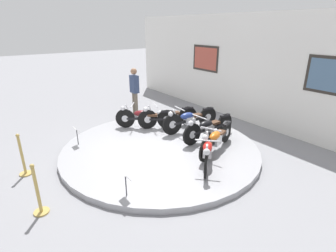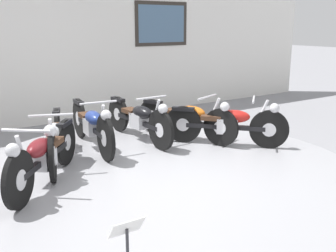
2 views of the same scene
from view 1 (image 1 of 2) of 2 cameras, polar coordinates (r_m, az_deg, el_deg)
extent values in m
plane|color=gray|center=(7.32, -1.61, -5.36)|extent=(60.00, 60.00, 0.00)
cylinder|color=#99999E|center=(7.29, -1.62, -4.88)|extent=(5.34, 5.34, 0.14)
cube|color=white|center=(9.47, 18.81, 11.34)|extent=(14.00, 0.20, 3.67)
cube|color=#2D2823|center=(10.92, 8.14, 14.36)|extent=(1.40, 0.02, 1.00)
cube|color=#B24C3D|center=(10.92, 8.12, 14.36)|extent=(1.24, 0.02, 0.84)
cube|color=#2D2823|center=(8.20, 32.19, 9.20)|extent=(1.40, 0.02, 1.00)
cube|color=slate|center=(8.19, 32.18, 9.20)|extent=(1.24, 0.02, 0.84)
cylinder|color=black|center=(8.57, -9.30, 1.65)|extent=(0.44, 0.52, 0.62)
cylinder|color=silver|center=(8.57, -9.30, 1.65)|extent=(0.19, 0.21, 0.22)
cylinder|color=black|center=(8.38, -0.25, 1.49)|extent=(0.44, 0.52, 0.62)
cylinder|color=silver|center=(8.38, -0.25, 1.49)|extent=(0.19, 0.21, 0.22)
cube|color=black|center=(8.45, -4.82, 1.57)|extent=(0.84, 1.01, 0.07)
cube|color=silver|center=(8.45, -5.09, 1.70)|extent=(0.36, 0.37, 0.24)
ellipsoid|color=maroon|center=(8.41, -5.80, 2.74)|extent=(0.47, 0.51, 0.20)
cube|color=#472D1E|center=(8.37, -3.36, 2.45)|extent=(0.36, 0.37, 0.07)
cube|color=black|center=(8.30, -0.25, 3.21)|extent=(0.31, 0.34, 0.06)
cylinder|color=silver|center=(8.47, -8.39, 2.91)|extent=(0.19, 0.22, 0.54)
cylinder|color=silver|center=(8.38, -7.76, 4.59)|extent=(0.44, 0.37, 0.03)
sphere|color=silver|center=(8.48, -9.83, 3.82)|extent=(0.15, 0.15, 0.15)
cylinder|color=black|center=(8.38, -4.47, 1.45)|extent=(0.27, 0.61, 0.63)
cylinder|color=silver|center=(8.38, -4.47, 1.45)|extent=(0.14, 0.23, 0.22)
cylinder|color=black|center=(8.72, 4.26, 2.24)|extent=(0.27, 0.61, 0.63)
cylinder|color=silver|center=(8.72, 4.26, 2.24)|extent=(0.14, 0.23, 0.22)
cube|color=black|center=(8.53, -0.02, 1.86)|extent=(0.50, 1.19, 0.07)
cube|color=silver|center=(8.51, -0.28, 1.96)|extent=(0.30, 0.37, 0.24)
ellipsoid|color=#B2B5BA|center=(8.43, -0.94, 2.93)|extent=(0.37, 0.53, 0.20)
cube|color=#472D1E|center=(8.54, 1.41, 2.87)|extent=(0.30, 0.37, 0.07)
cube|color=black|center=(8.64, 4.31, 3.93)|extent=(0.22, 0.37, 0.06)
cylinder|color=silver|center=(8.34, -3.51, 2.83)|extent=(0.13, 0.25, 0.54)
cylinder|color=silver|center=(8.29, -2.82, 4.60)|extent=(0.52, 0.22, 0.03)
sphere|color=silver|center=(8.26, -4.94, 3.63)|extent=(0.15, 0.15, 0.15)
cylinder|color=black|center=(7.89, 0.93, 0.36)|extent=(0.12, 0.66, 0.66)
cylinder|color=silver|center=(7.89, 0.93, 0.36)|extent=(0.09, 0.24, 0.23)
cylinder|color=black|center=(8.63, 8.61, 1.97)|extent=(0.12, 0.66, 0.66)
cylinder|color=silver|center=(8.63, 8.61, 1.97)|extent=(0.09, 0.24, 0.23)
cube|color=black|center=(8.24, 4.94, 1.20)|extent=(0.19, 1.24, 0.07)
cube|color=silver|center=(8.21, 4.71, 1.29)|extent=(0.23, 0.34, 0.24)
ellipsoid|color=navy|center=(8.11, 4.17, 2.23)|extent=(0.26, 0.50, 0.20)
cube|color=#472D1E|center=(8.32, 6.21, 2.37)|extent=(0.23, 0.34, 0.07)
cube|color=black|center=(8.54, 8.71, 3.75)|extent=(0.13, 0.37, 0.06)
cylinder|color=silver|center=(7.90, 1.86, 1.91)|extent=(0.07, 0.25, 0.54)
cylinder|color=silver|center=(7.87, 2.54, 3.83)|extent=(0.54, 0.08, 0.03)
sphere|color=silver|center=(7.75, 0.56, 2.63)|extent=(0.15, 0.15, 0.15)
cylinder|color=black|center=(7.24, 5.23, -1.83)|extent=(0.08, 0.63, 0.63)
cylinder|color=silver|center=(7.24, 5.23, -1.83)|extent=(0.07, 0.22, 0.22)
cylinder|color=black|center=(8.17, 12.15, 0.48)|extent=(0.08, 0.63, 0.63)
cylinder|color=silver|center=(8.17, 12.15, 0.48)|extent=(0.07, 0.22, 0.22)
cube|color=black|center=(7.69, 8.90, -0.61)|extent=(0.12, 1.24, 0.07)
cube|color=silver|center=(7.65, 8.70, -0.54)|extent=(0.21, 0.33, 0.24)
ellipsoid|color=black|center=(7.53, 8.24, 0.42)|extent=(0.24, 0.49, 0.20)
cube|color=#472D1E|center=(7.79, 10.07, 0.72)|extent=(0.21, 0.33, 0.07)
cube|color=black|center=(8.08, 12.30, 2.26)|extent=(0.11, 0.36, 0.06)
cylinder|color=silver|center=(7.26, 6.13, -0.09)|extent=(0.05, 0.25, 0.54)
cylinder|color=silver|center=(7.25, 6.83, 2.02)|extent=(0.54, 0.05, 0.03)
sphere|color=silver|center=(7.08, 4.96, 0.59)|extent=(0.15, 0.15, 0.15)
cylinder|color=black|center=(6.44, 8.14, -5.15)|extent=(0.26, 0.58, 0.60)
cylinder|color=silver|center=(6.44, 8.14, -5.15)|extent=(0.14, 0.22, 0.21)
cylinder|color=black|center=(7.58, 12.56, -1.30)|extent=(0.26, 0.58, 0.60)
cylinder|color=silver|center=(7.58, 12.56, -1.30)|extent=(0.14, 0.22, 0.21)
cube|color=black|center=(7.00, 10.54, -3.07)|extent=(0.51, 1.19, 0.07)
cube|color=silver|center=(6.96, 10.42, -3.03)|extent=(0.30, 0.37, 0.24)
ellipsoid|color=#D16619|center=(6.81, 10.17, -2.09)|extent=(0.38, 0.53, 0.20)
cube|color=#472D1E|center=(7.14, 11.31, -1.43)|extent=(0.30, 0.37, 0.07)
cube|color=black|center=(7.49, 12.72, 0.51)|extent=(0.22, 0.37, 0.06)
cylinder|color=silver|center=(6.48, 8.80, -3.07)|extent=(0.13, 0.25, 0.54)
cylinder|color=silver|center=(6.47, 9.34, -0.63)|extent=(0.52, 0.22, 0.03)
sphere|color=silver|center=(6.25, 8.07, -2.55)|extent=(0.15, 0.15, 0.15)
cylinder|color=black|center=(5.78, 8.25, -8.36)|extent=(0.45, 0.48, 0.60)
cylinder|color=silver|center=(5.78, 8.25, -8.36)|extent=(0.19, 0.20, 0.21)
cylinder|color=black|center=(6.99, 8.85, -2.99)|extent=(0.45, 0.48, 0.60)
cylinder|color=silver|center=(6.99, 8.85, -2.99)|extent=(0.19, 0.20, 0.21)
cube|color=black|center=(6.38, 8.58, -5.42)|extent=(0.90, 0.95, 0.07)
cube|color=silver|center=(6.34, 8.57, -5.42)|extent=(0.37, 0.37, 0.24)
ellipsoid|color=red|center=(6.18, 8.61, -4.50)|extent=(0.49, 0.50, 0.20)
cube|color=#472D1E|center=(6.52, 8.74, -3.47)|extent=(0.37, 0.37, 0.07)
cube|color=black|center=(6.89, 8.97, -1.04)|extent=(0.32, 0.33, 0.06)
cylinder|color=silver|center=(5.82, 8.44, -5.94)|extent=(0.20, 0.21, 0.54)
cylinder|color=silver|center=(5.81, 8.63, -3.17)|extent=(0.41, 0.39, 0.03)
sphere|color=silver|center=(5.57, 8.40, -5.61)|extent=(0.15, 0.15, 0.15)
cylinder|color=#333338|center=(7.71, -19.10, -2.36)|extent=(0.02, 0.02, 0.42)
cube|color=white|center=(7.62, -19.30, -0.80)|extent=(0.26, 0.11, 0.15)
cylinder|color=#333338|center=(5.27, -9.12, -12.76)|extent=(0.02, 0.02, 0.42)
cube|color=white|center=(5.15, -9.27, -10.67)|extent=(0.26, 0.11, 0.15)
cylinder|color=#6B6051|center=(10.29, -7.37, 4.97)|extent=(0.13, 0.13, 0.87)
cylinder|color=#6B6051|center=(10.15, -6.94, 4.77)|extent=(0.13, 0.13, 0.87)
cube|color=navy|center=(10.04, -7.35, 9.04)|extent=(0.36, 0.22, 0.65)
sphere|color=#9E7051|center=(9.95, -7.48, 11.71)|extent=(0.24, 0.24, 0.24)
cylinder|color=tan|center=(7.07, -28.52, -9.07)|extent=(0.28, 0.28, 0.03)
cylinder|color=tan|center=(6.87, -29.18, -5.73)|extent=(0.06, 0.06, 0.95)
sphere|color=tan|center=(6.68, -29.95, -1.80)|extent=(0.08, 0.08, 0.08)
cylinder|color=tan|center=(5.64, -25.80, -16.45)|extent=(0.28, 0.28, 0.03)
cylinder|color=tan|center=(5.39, -26.59, -12.52)|extent=(0.06, 0.06, 0.95)
sphere|color=tan|center=(5.15, -27.51, -7.74)|extent=(0.08, 0.08, 0.08)
camera|label=2|loc=(8.15, -39.00, 7.59)|focal=42.00mm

